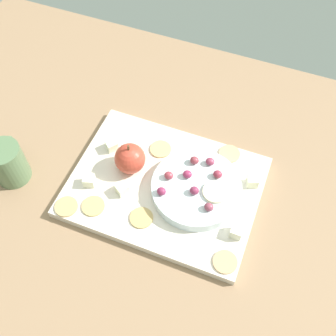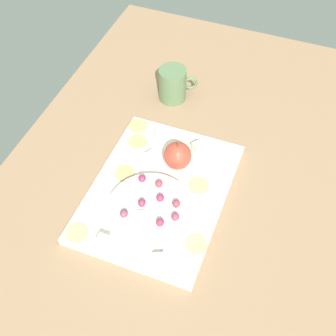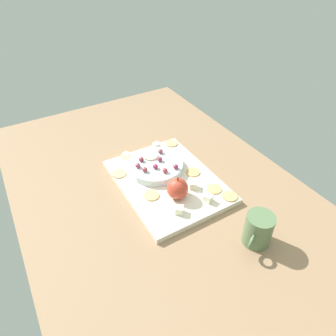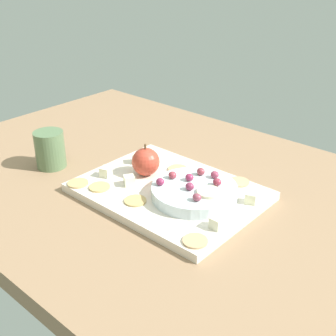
{
  "view_description": "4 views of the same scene",
  "coord_description": "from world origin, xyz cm",
  "views": [
    {
      "loc": [
        19.52,
        -45.98,
        81.56
      ],
      "look_at": [
        2.15,
        -1.48,
        9.13
      ],
      "focal_mm": 44.13,
      "sensor_mm": 36.0,
      "label": 1
    },
    {
      "loc": [
        59.91,
        20.6,
        90.44
      ],
      "look_at": [
        -0.65,
        -2.67,
        11.09
      ],
      "focal_mm": 48.96,
      "sensor_mm": 36.0,
      "label": 2
    },
    {
      "loc": [
        -62.02,
        34.01,
        71.28
      ],
      "look_at": [
        4.56,
        -5.41,
        8.71
      ],
      "focal_mm": 32.04,
      "sensor_mm": 36.0,
      "label": 3
    },
    {
      "loc": [
        59.85,
        -69.16,
        55.55
      ],
      "look_at": [
        1.09,
        -2.68,
        10.37
      ],
      "focal_mm": 47.3,
      "sensor_mm": 36.0,
      "label": 4
    }
  ],
  "objects": [
    {
      "name": "grape_3",
      "position": [
        6.76,
        2.1,
        9.57
      ],
      "size": [
        1.91,
        1.72,
        1.69
      ],
      "primitive_type": "ellipsoid",
      "color": "#913843",
      "rests_on": "serving_dish"
    },
    {
      "name": "cracker_4",
      "position": [
        19.37,
        -15.76,
        6.35
      ],
      "size": [
        4.77,
        4.77,
        0.4
      ],
      "primitive_type": "cylinder",
      "color": "tan",
      "rests_on": "platter"
    },
    {
      "name": "cracker_3",
      "position": [
        -14.57,
        -16.26,
        6.35
      ],
      "size": [
        4.77,
        4.77,
        0.4
      ],
      "primitive_type": "cylinder",
      "color": "tan",
      "rests_on": "platter"
    },
    {
      "name": "cracker_5",
      "position": [
        -9.46,
        -14.13,
        6.35
      ],
      "size": [
        4.77,
        4.77,
        0.4
      ],
      "primitive_type": "cylinder",
      "color": "tan",
      "rests_on": "platter"
    },
    {
      "name": "grape_7",
      "position": [
        3.06,
        -7.46,
        9.53
      ],
      "size": [
        1.91,
        1.72,
        1.61
      ],
      "primitive_type": "ellipsoid",
      "color": "#8A2A4D",
      "rests_on": "serving_dish"
    },
    {
      "name": "cracker_1",
      "position": [
        -1.94,
        4.37,
        6.35
      ],
      "size": [
        4.77,
        4.77,
        0.4
      ],
      "primitive_type": "cylinder",
      "color": "tan",
      "rests_on": "platter"
    },
    {
      "name": "table",
      "position": [
        0.0,
        0.0,
        2.11
      ],
      "size": [
        138.0,
        86.38,
        4.22
      ],
      "primitive_type": "cube",
      "color": "#906F51",
      "rests_on": "ground"
    },
    {
      "name": "apple_whole",
      "position": [
        -6.2,
        -2.4,
        9.48
      ],
      "size": [
        6.66,
        6.66,
        6.66
      ],
      "primitive_type": "sphere",
      "color": "#BB3E2C",
      "rests_on": "platter"
    },
    {
      "name": "grape_4",
      "position": [
        3.06,
        -3.39,
        9.54
      ],
      "size": [
        1.91,
        1.72,
        1.63
      ],
      "primitive_type": "ellipsoid",
      "color": "#9B3744",
      "rests_on": "serving_dish"
    },
    {
      "name": "platter",
      "position": [
        2.33,
        -3.8,
        5.18
      ],
      "size": [
        39.76,
        29.95,
        1.93
      ],
      "primitive_type": "cube",
      "color": "silver",
      "rests_on": "table"
    },
    {
      "name": "grape_6",
      "position": [
        9.95,
        3.05,
        9.51
      ],
      "size": [
        1.91,
        1.72,
        1.58
      ],
      "primitive_type": "ellipsoid",
      "color": "#943750",
      "rests_on": "serving_dish"
    },
    {
      "name": "grape_0",
      "position": [
        9.2,
        -4.9,
        9.57
      ],
      "size": [
        1.91,
        1.72,
        1.69
      ],
      "primitive_type": "ellipsoid",
      "color": "#852E4C",
      "rests_on": "serving_dish"
    },
    {
      "name": "cheese_cube_2",
      "position": [
        -12.26,
        0.69,
        7.3
      ],
      "size": [
        3.26,
        3.26,
        2.31
      ],
      "primitive_type": "cube",
      "rotation": [
        0.0,
        0.0,
        0.88
      ],
      "color": "#F0F3CA",
      "rests_on": "platter"
    },
    {
      "name": "apple_stem",
      "position": [
        -6.2,
        -2.4,
        13.41
      ],
      "size": [
        0.5,
        0.5,
        1.2
      ],
      "primitive_type": "cylinder",
      "color": "brown",
      "rests_on": "apple_whole"
    },
    {
      "name": "cheese_cube_3",
      "position": [
        -12.66,
        -9.4,
        7.3
      ],
      "size": [
        2.88,
        2.88,
        2.31
      ],
      "primitive_type": "cube",
      "rotation": [
        0.0,
        0.0,
        0.29
      ],
      "color": "#F4EECA",
      "rests_on": "platter"
    },
    {
      "name": "serving_dish",
      "position": [
        9.09,
        -3.07,
        7.43
      ],
      "size": [
        18.82,
        18.82,
        2.57
      ],
      "primitive_type": "cylinder",
      "color": "silver",
      "rests_on": "platter"
    },
    {
      "name": "grape_1",
      "position": [
        6.55,
        -1.71,
        9.53
      ],
      "size": [
        1.91,
        1.72,
        1.62
      ],
      "primitive_type": "ellipsoid",
      "color": "#972B50",
      "rests_on": "serving_dish"
    },
    {
      "name": "grape_5",
      "position": [
        12.4,
        0.56,
        9.54
      ],
      "size": [
        1.91,
        1.72,
        1.64
      ],
      "primitive_type": "ellipsoid",
      "color": "#942D41",
      "rests_on": "serving_dish"
    },
    {
      "name": "cracker_0",
      "position": [
        12.89,
        8.79,
        6.35
      ],
      "size": [
        4.77,
        4.77,
        0.4
      ],
      "primitive_type": "cylinder",
      "color": "tan",
      "rests_on": "platter"
    },
    {
      "name": "apple_slice_0",
      "position": [
        13.18,
        -3.35,
        9.02
      ],
      "size": [
        5.21,
        5.21,
        0.6
      ],
      "primitive_type": "cylinder",
      "color": "beige",
      "rests_on": "serving_dish"
    },
    {
      "name": "cracker_2",
      "position": [
        0.85,
        -12.99,
        6.35
      ],
      "size": [
        4.77,
        4.77,
        0.4
      ],
      "primitive_type": "cylinder",
      "color": "tan",
      "rests_on": "platter"
    },
    {
      "name": "cheese_cube_4",
      "position": [
        19.56,
        3.06,
        7.3
      ],
      "size": [
        2.96,
        2.96,
        2.31
      ],
      "primitive_type": "cube",
      "rotation": [
        0.0,
        0.0,
        0.34
      ],
      "color": "#EEEABF",
      "rests_on": "platter"
    },
    {
      "name": "cheese_cube_1",
      "position": [
        19.64,
        -9.42,
        7.3
      ],
      "size": [
        2.34,
        2.34,
        2.31
      ],
      "primitive_type": "cube",
      "rotation": [
        0.0,
        0.0,
        1.56
      ],
      "color": "#EBEACE",
      "rests_on": "platter"
    },
    {
      "name": "cup",
      "position": [
        -30.07,
        -12.53,
        8.97
      ],
      "size": [
        7.48,
        10.11,
        9.5
      ],
      "color": "#56714C",
      "rests_on": "table"
    },
    {
      "name": "grape_2",
      "position": [
        13.09,
        -7.38,
        9.52
      ],
      "size": [
        1.91,
        1.72,
        1.6
      ],
      "primitive_type": "ellipsoid",
      "color": "#893C4E",
      "rests_on": "serving_dish"
    },
    {
      "name": "cheese_cube_0",
      "position": [
        -5.35,
        -8.75,
        7.3
      ],
      "size": [
        3.19,
        3.19,
        2.31
      ],
      "primitive_type": "cube",
      "rotation": [
        0.0,
        0.0,
        1.02
      ],
      "color": "#EEECC7",
      "rests_on": "platter"
    }
  ]
}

